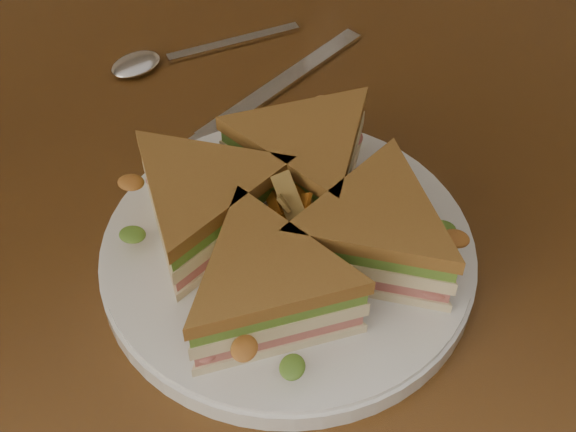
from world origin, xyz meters
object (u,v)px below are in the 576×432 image
(table, at_px, (269,257))
(knife, at_px, (271,91))
(spoon, at_px, (160,60))
(sandwich_wedges, at_px, (288,221))
(plate, at_px, (288,255))

(table, bearing_deg, knife, 49.36)
(spoon, bearing_deg, table, -79.14)
(sandwich_wedges, height_order, spoon, sandwich_wedges)
(spoon, relative_size, knife, 0.83)
(plate, height_order, spoon, plate)
(spoon, xyz_separation_m, knife, (0.05, -0.10, -0.00))
(plate, relative_size, knife, 1.25)
(knife, bearing_deg, sandwich_wedges, -132.89)
(table, height_order, plate, plate)
(table, height_order, spoon, spoon)
(knife, bearing_deg, spoon, 110.22)
(plate, relative_size, spoon, 1.50)
(table, distance_m, sandwich_wedges, 0.17)
(spoon, distance_m, knife, 0.11)
(sandwich_wedges, distance_m, spoon, 0.26)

